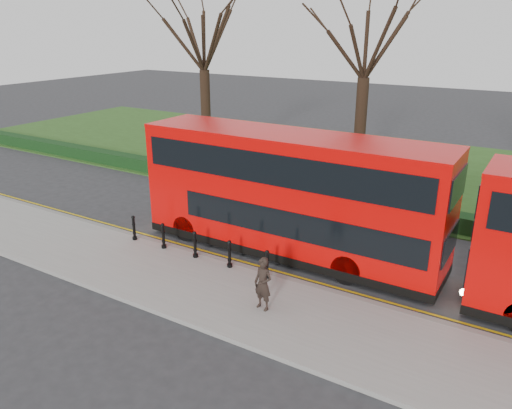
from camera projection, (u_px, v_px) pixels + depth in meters
The scene contains 12 objects.
ground at pixel (219, 248), 20.07m from camera, with size 120.00×120.00×0.00m, color #28282B.
pavement at pixel (170, 277), 17.64m from camera, with size 60.00×4.00×0.15m, color gray.
kerb at pixel (204, 256), 19.24m from camera, with size 60.00×0.25×0.16m, color slate.
grass_verge at pixel (354, 164), 32.09m from camera, with size 60.00×18.00×0.06m, color #294A18.
hedge at pixel (296, 193), 25.38m from camera, with size 60.00×0.90×0.80m, color black.
yellow_line_outer at pixel (208, 255), 19.51m from camera, with size 60.00×0.10×0.01m, color yellow.
yellow_line_inner at pixel (211, 253), 19.67m from camera, with size 60.00×0.10×0.01m, color yellow.
tree_left at pixel (203, 37), 29.35m from camera, with size 6.84×6.84×10.69m.
tree_mid at pixel (367, 38), 24.42m from camera, with size 6.93×6.93×10.83m.
bollard_row at pixel (195, 245), 18.82m from camera, with size 6.45×0.15×1.00m.
bus_lead at pixel (289, 195), 18.94m from camera, with size 11.88×2.73×4.73m.
pedestrian at pixel (263, 284), 15.27m from camera, with size 0.63×0.41×1.72m, color black.
Camera 1 is at (10.80, -14.79, 8.52)m, focal length 35.00 mm.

